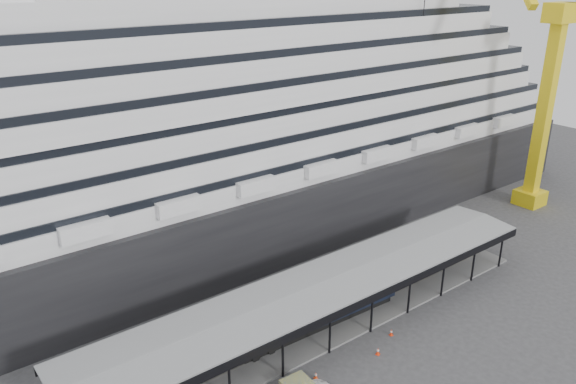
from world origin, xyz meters
name	(u,v)px	position (x,y,z in m)	size (l,w,h in m)	color
ground	(357,346)	(0.00, 0.00, 0.00)	(200.00, 200.00, 0.00)	#363638
cruise_ship	(195,110)	(0.05, 32.00, 18.35)	(130.00, 30.00, 43.90)	black
platform_canopy	(325,304)	(0.00, 5.00, 2.36)	(56.00, 9.18, 5.30)	slate
crane_yellow	(543,82)	(47.06, 10.54, 19.96)	(23.83, 18.78, 47.60)	yellow
pullman_carriage	(316,307)	(-1.32, 5.00, 2.50)	(20.97, 3.54, 20.50)	black
traffic_cone_left	(316,375)	(-6.41, -1.23, 0.35)	(0.45, 0.45, 0.71)	#F8400D
traffic_cone_mid	(378,351)	(0.76, -2.23, 0.39)	(0.53, 0.53, 0.79)	red
traffic_cone_right	(391,332)	(4.15, -0.85, 0.36)	(0.39, 0.39, 0.73)	red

